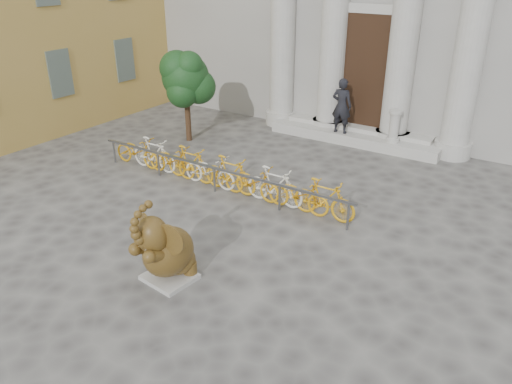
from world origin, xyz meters
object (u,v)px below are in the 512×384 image
Objects in this scene: tree at (186,79)px; pedestrian at (342,106)px; bike_rack at (219,171)px; elephant_statue at (166,251)px.

tree is 1.66× the size of pedestrian.
bike_rack is at bearing 73.97° from pedestrian.
elephant_statue is at bearing 90.10° from pedestrian.
pedestrian is at bearing 77.40° from bike_rack.
pedestrian is (1.19, 5.32, 0.80)m from bike_rack.
tree is at bearing 27.47° from pedestrian.
pedestrian reaches higher than bike_rack.
elephant_statue is 8.54m from tree.
elephant_statue is 1.00× the size of pedestrian.
tree reaches higher than bike_rack.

